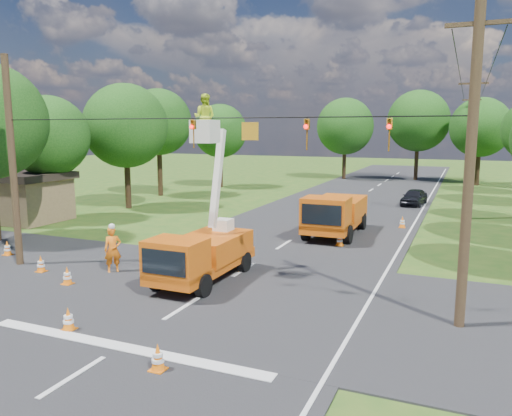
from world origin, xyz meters
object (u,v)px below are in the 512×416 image
at_px(traffic_cone_6, 402,222).
at_px(tree_far_a, 345,126).
at_px(distant_car, 414,197).
at_px(traffic_cone_2, 340,239).
at_px(pole_right_near, 470,158).
at_px(traffic_cone_1, 158,358).
at_px(shed, 23,196).
at_px(pole_right_mid, 470,142).
at_px(tree_left_d, 125,126).
at_px(bucket_truck, 201,243).
at_px(traffic_cone_5, 7,248).
at_px(traffic_cone_0, 68,319).
at_px(tree_far_c, 480,127).
at_px(ground_worker, 113,250).
at_px(tree_left_f, 220,131).
at_px(second_truck, 335,214).
at_px(traffic_cone_4, 41,264).
at_px(tree_left_c, 48,136).
at_px(tree_far_b, 418,121).
at_px(traffic_cone_3, 67,276).
at_px(pole_left, 12,163).
at_px(pole_right_far, 469,137).
at_px(tree_left_e, 158,122).

distance_m(traffic_cone_6, tree_far_a, 30.26).
distance_m(distant_car, traffic_cone_2, 16.04).
distance_m(distant_car, pole_right_near, 25.50).
xyz_separation_m(traffic_cone_1, shed, (-19.69, 13.91, 1.26)).
xyz_separation_m(pole_right_mid, tree_left_d, (-23.50, -5.00, 1.02)).
xyz_separation_m(bucket_truck, traffic_cone_5, (-10.43, -0.03, -1.21)).
relative_size(traffic_cone_0, tree_far_c, 0.08).
height_order(ground_worker, tree_left_f, tree_left_f).
bearing_deg(bucket_truck, second_truck, 75.85).
relative_size(bucket_truck, pole_right_mid, 0.72).
bearing_deg(traffic_cone_1, second_truck, 89.63).
relative_size(traffic_cone_5, pole_right_near, 0.07).
relative_size(traffic_cone_2, traffic_cone_4, 1.00).
xyz_separation_m(second_truck, tree_far_a, (-6.80, 31.66, 4.93)).
bearing_deg(tree_left_c, traffic_cone_0, -43.99).
bearing_deg(traffic_cone_2, tree_far_a, 102.70).
relative_size(traffic_cone_2, traffic_cone_6, 1.00).
distance_m(tree_far_b, tree_far_c, 7.20).
bearing_deg(tree_left_c, traffic_cone_3, -43.31).
distance_m(traffic_cone_0, pole_left, 9.70).
xyz_separation_m(distant_car, pole_right_far, (3.73, 15.17, 4.46)).
bearing_deg(traffic_cone_5, pole_right_far, 63.09).
bearing_deg(traffic_cone_1, tree_left_d, 128.60).
distance_m(tree_left_c, tree_far_b, 40.96).
xyz_separation_m(second_truck, traffic_cone_3, (-7.24, -12.77, -0.90)).
relative_size(bucket_truck, tree_left_c, 0.90).
bearing_deg(tree_left_f, traffic_cone_1, -65.34).
height_order(traffic_cone_1, traffic_cone_5, same).
bearing_deg(traffic_cone_3, traffic_cone_4, 158.70).
bearing_deg(second_truck, shed, -171.26).
relative_size(traffic_cone_6, tree_left_e, 0.08).
height_order(pole_right_near, pole_right_far, same).
xyz_separation_m(traffic_cone_2, tree_left_e, (-19.48, 13.07, 6.13)).
height_order(tree_far_a, tree_far_b, tree_far_b).
relative_size(traffic_cone_5, tree_far_a, 0.07).
bearing_deg(pole_right_near, pole_right_far, 90.00).
bearing_deg(distant_car, tree_left_e, -165.30).
distance_m(tree_far_a, tree_far_c, 14.53).
height_order(distant_car, traffic_cone_0, distant_car).
xyz_separation_m(traffic_cone_6, tree_left_f, (-19.85, 14.94, 5.33)).
bearing_deg(traffic_cone_4, pole_left, 163.13).
height_order(tree_left_d, tree_far_c, tree_left_d).
bearing_deg(bucket_truck, tree_left_e, 127.49).
bearing_deg(traffic_cone_6, pole_right_mid, 55.07).
height_order(ground_worker, traffic_cone_6, ground_worker).
bearing_deg(pole_right_far, tree_far_a, 167.47).
relative_size(traffic_cone_1, tree_left_d, 0.08).
relative_size(traffic_cone_6, tree_left_f, 0.08).
bearing_deg(pole_right_near, tree_far_c, 88.64).
xyz_separation_m(distant_car, traffic_cone_6, (0.28, -9.77, -0.29)).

